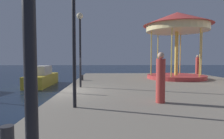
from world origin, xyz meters
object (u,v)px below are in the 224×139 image
lamp_post_far_end (80,36)px  person_near_carousel (197,66)px  carousel (177,29)px  person_by_the_water (161,79)px  motorboat_yellow (42,78)px  bollard_north (7,137)px  lamp_post_mid_promenade (74,11)px  bollard_center (82,78)px

lamp_post_far_end → person_near_carousel: size_ratio=2.13×
carousel → person_by_the_water: bearing=-114.3°
motorboat_yellow → bollard_north: motorboat_yellow is taller
lamp_post_mid_promenade → bollard_center: lamp_post_mid_promenade is taller
carousel → person_by_the_water: (-3.73, -8.25, -3.16)m
carousel → lamp_post_far_end: size_ratio=1.29×
lamp_post_mid_promenade → person_near_carousel: bearing=48.9°
person_near_carousel → carousel: bearing=-141.4°
bollard_center → person_by_the_water: size_ratio=0.21×
carousel → person_near_carousel: carousel is taller
lamp_post_mid_promenade → bollard_center: 8.46m
lamp_post_far_end → person_by_the_water: (3.50, -3.90, -2.01)m
carousel → person_near_carousel: (2.95, 2.35, -3.11)m
motorboat_yellow → bollard_center: size_ratio=12.93×
bollard_center → person_by_the_water: 8.29m
motorboat_yellow → lamp_post_mid_promenade: lamp_post_mid_promenade is taller
lamp_post_mid_promenade → bollard_north: (-0.78, -2.80, -2.99)m
carousel → bollard_north: bearing=-123.1°
person_by_the_water → person_near_carousel: bearing=57.8°
motorboat_yellow → carousel: size_ratio=0.95×
bollard_north → person_near_carousel: bearing=53.0°
person_by_the_water → carousel: bearing=65.7°
lamp_post_far_end → person_near_carousel: (10.18, 6.71, -1.96)m
lamp_post_far_end → person_by_the_water: lamp_post_far_end is taller
motorboat_yellow → lamp_post_mid_promenade: size_ratio=1.09×
motorboat_yellow → person_near_carousel: (14.50, 0.50, 1.06)m
lamp_post_mid_promenade → bollard_north: 4.17m
motorboat_yellow → person_near_carousel: person_near_carousel is taller
carousel → lamp_post_far_end: 8.52m
bollard_north → lamp_post_mid_promenade: bearing=74.5°
carousel → bollard_center: 8.57m
carousel → person_near_carousel: bearing=38.6°
bollard_north → person_by_the_water: (3.86, 3.37, 0.69)m
lamp_post_far_end → bollard_north: lamp_post_far_end is taller
person_by_the_water → lamp_post_mid_promenade: bearing=-169.5°
carousel → person_by_the_water: carousel is taller
bollard_north → person_by_the_water: 5.17m
lamp_post_far_end → bollard_north: (-0.36, -7.27, -2.70)m
motorboat_yellow → carousel: (11.55, -1.85, 4.17)m
lamp_post_far_end → person_by_the_water: bearing=-48.1°
lamp_post_mid_promenade → person_by_the_water: (3.08, 0.57, -2.31)m
bollard_center → person_near_carousel: person_near_carousel is taller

